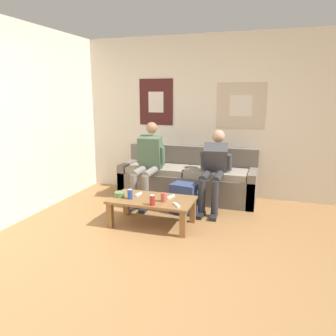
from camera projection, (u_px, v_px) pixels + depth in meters
ground_plane at (137, 272)px, 3.10m from camera, size 18.00×18.00×0.00m
wall_back at (201, 117)px, 5.30m from camera, size 10.00×0.07×2.55m
couch at (188, 180)px, 5.24m from camera, size 2.14×0.68×0.81m
coffee_table at (152, 203)px, 4.15m from camera, size 1.06×0.59×0.35m
person_seated_adult at (148, 160)px, 4.96m from camera, size 0.47×0.81×1.22m
person_seated_teen at (214, 166)px, 4.73m from camera, size 0.47×0.96×1.12m
backpack at (184, 199)px, 4.61m from camera, size 0.39×0.34×0.42m
ceramic_bowl at (120, 194)px, 4.21m from camera, size 0.14×0.14×0.07m
pillar_candle at (163, 197)px, 4.01m from camera, size 0.07×0.07×0.12m
drink_can_blue at (130, 194)px, 4.12m from camera, size 0.07×0.07×0.12m
drink_can_red at (152, 200)px, 3.89m from camera, size 0.07×0.07×0.12m
game_controller_near_left at (138, 194)px, 4.28m from camera, size 0.05×0.15×0.03m
game_controller_near_right at (177, 205)px, 3.87m from camera, size 0.11×0.13×0.03m
game_controller_far_center at (171, 197)px, 4.18m from camera, size 0.07×0.15×0.03m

